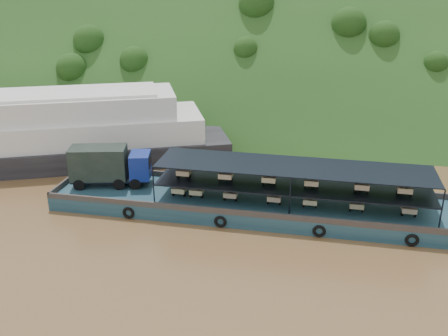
# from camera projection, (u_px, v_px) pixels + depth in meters

# --- Properties ---
(ground) EXTENTS (160.00, 160.00, 0.00)m
(ground) POSITION_uv_depth(u_px,v_px,m) (240.00, 217.00, 42.94)
(ground) COLOR brown
(ground) RESTS_ON ground
(hillside) EXTENTS (140.00, 39.60, 39.60)m
(hillside) POSITION_uv_depth(u_px,v_px,m) (281.00, 111.00, 75.75)
(hillside) COLOR #1B3814
(hillside) RESTS_ON ground
(cargo_barge) EXTENTS (35.00, 7.18, 4.88)m
(cargo_barge) POSITION_uv_depth(u_px,v_px,m) (234.00, 197.00, 43.83)
(cargo_barge) COLOR #133143
(cargo_barge) RESTS_ON ground
(passenger_ferry) EXTENTS (39.11, 23.97, 7.78)m
(passenger_ferry) POSITION_uv_depth(u_px,v_px,m) (51.00, 132.00, 54.29)
(passenger_ferry) COLOR black
(passenger_ferry) RESTS_ON ground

